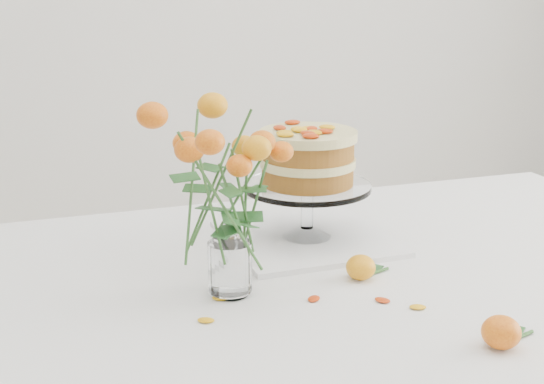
% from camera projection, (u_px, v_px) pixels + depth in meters
% --- Properties ---
extents(table, '(1.43, 0.93, 0.76)m').
position_uv_depth(table, '(355.00, 311.00, 1.34)').
color(table, tan).
rests_on(table, ground).
extents(napkin, '(0.31, 0.31, 0.01)m').
position_uv_depth(napkin, '(307.00, 239.00, 1.45)').
color(napkin, white).
rests_on(napkin, table).
extents(cake_stand, '(0.24, 0.24, 0.22)m').
position_uv_depth(cake_stand, '(308.00, 163.00, 1.41)').
color(cake_stand, white).
rests_on(cake_stand, napkin).
extents(rose_vase, '(0.29, 0.29, 0.35)m').
position_uv_depth(rose_vase, '(228.00, 170.00, 1.16)').
color(rose_vase, white).
rests_on(rose_vase, table).
extents(loose_rose_near, '(0.09, 0.05, 0.04)m').
position_uv_depth(loose_rose_near, '(361.00, 267.00, 1.27)').
color(loose_rose_near, orange).
rests_on(loose_rose_near, table).
extents(loose_rose_far, '(0.10, 0.05, 0.05)m').
position_uv_depth(loose_rose_far, '(501.00, 332.00, 1.04)').
color(loose_rose_far, '#CE450A').
rests_on(loose_rose_far, table).
extents(stray_petal_a, '(0.03, 0.02, 0.00)m').
position_uv_depth(stray_petal_a, '(314.00, 299.00, 1.19)').
color(stray_petal_a, '#F2AB0F').
rests_on(stray_petal_a, table).
extents(stray_petal_b, '(0.03, 0.02, 0.00)m').
position_uv_depth(stray_petal_b, '(383.00, 300.00, 1.19)').
color(stray_petal_b, '#F2AB0F').
rests_on(stray_petal_b, table).
extents(stray_petal_c, '(0.03, 0.02, 0.00)m').
position_uv_depth(stray_petal_c, '(418.00, 307.00, 1.16)').
color(stray_petal_c, '#F2AB0F').
rests_on(stray_petal_c, table).
extents(stray_petal_d, '(0.03, 0.02, 0.00)m').
position_uv_depth(stray_petal_d, '(220.00, 298.00, 1.19)').
color(stray_petal_d, '#F2AB0F').
rests_on(stray_petal_d, table).
extents(stray_petal_e, '(0.03, 0.02, 0.00)m').
position_uv_depth(stray_petal_e, '(206.00, 321.00, 1.12)').
color(stray_petal_e, '#F2AB0F').
rests_on(stray_petal_e, table).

